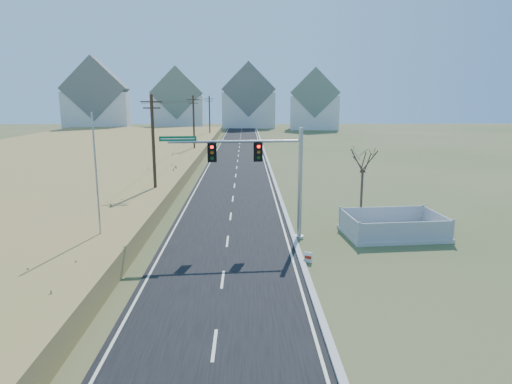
# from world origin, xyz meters

# --- Properties ---
(ground) EXTENTS (260.00, 260.00, 0.00)m
(ground) POSITION_xyz_m (0.00, 0.00, 0.00)
(ground) COLOR #3C4E26
(ground) RESTS_ON ground
(road) EXTENTS (8.00, 180.00, 0.06)m
(road) POSITION_xyz_m (0.00, 50.00, 0.03)
(road) COLOR black
(road) RESTS_ON ground
(curb) EXTENTS (0.30, 180.00, 0.18)m
(curb) POSITION_xyz_m (4.15, 50.00, 0.09)
(curb) COLOR #B2AFA8
(curb) RESTS_ON ground
(reed_marsh) EXTENTS (38.00, 110.00, 1.30)m
(reed_marsh) POSITION_xyz_m (-24.00, 40.00, 0.65)
(reed_marsh) COLOR olive
(reed_marsh) RESTS_ON ground
(utility_pole_near) EXTENTS (1.80, 0.26, 9.00)m
(utility_pole_near) POSITION_xyz_m (-6.50, 15.00, 4.68)
(utility_pole_near) COLOR #422D1E
(utility_pole_near) RESTS_ON ground
(utility_pole_mid) EXTENTS (1.80, 0.26, 9.00)m
(utility_pole_mid) POSITION_xyz_m (-6.50, 45.00, 4.68)
(utility_pole_mid) COLOR #422D1E
(utility_pole_mid) RESTS_ON ground
(utility_pole_far) EXTENTS (1.80, 0.26, 9.00)m
(utility_pole_far) POSITION_xyz_m (-6.50, 75.00, 4.68)
(utility_pole_far) COLOR #422D1E
(utility_pole_far) RESTS_ON ground
(condo_nw) EXTENTS (17.69, 13.38, 19.05)m
(condo_nw) POSITION_xyz_m (-38.00, 100.00, 7.70)
(condo_nw) COLOR silver
(condo_nw) RESTS_ON ground
(condo_nnw) EXTENTS (14.93, 11.17, 17.03)m
(condo_nnw) POSITION_xyz_m (-18.00, 108.00, 6.94)
(condo_nnw) COLOR silver
(condo_nnw) RESTS_ON ground
(condo_n) EXTENTS (15.27, 10.20, 18.54)m
(condo_n) POSITION_xyz_m (2.00, 112.00, 7.61)
(condo_n) COLOR silver
(condo_n) RESTS_ON ground
(condo_ne) EXTENTS (14.12, 10.51, 16.52)m
(condo_ne) POSITION_xyz_m (20.00, 104.00, 6.84)
(condo_ne) COLOR silver
(condo_ne) RESTS_ON ground
(traffic_signal_mast) EXTENTS (8.74, 0.97, 6.97)m
(traffic_signal_mast) POSITION_xyz_m (2.65, 4.51, 4.30)
(traffic_signal_mast) COLOR #9EA0A5
(traffic_signal_mast) RESTS_ON ground
(fence_enclosure) EXTENTS (6.53, 4.75, 1.41)m
(fence_enclosure) POSITION_xyz_m (10.66, 5.25, 0.28)
(fence_enclosure) COLOR #B7B5AD
(fence_enclosure) RESTS_ON ground
(open_sign) EXTENTS (0.43, 0.28, 0.58)m
(open_sign) POSITION_xyz_m (4.50, 0.35, 0.31)
(open_sign) COLOR white
(open_sign) RESTS_ON ground
(flagpole) EXTENTS (0.36, 0.36, 8.00)m
(flagpole) POSITION_xyz_m (-7.00, 1.75, 3.19)
(flagpole) COLOR #B7B5AD
(flagpole) RESTS_ON ground
(bare_tree) EXTENTS (2.13, 2.13, 5.65)m
(bare_tree) POSITION_xyz_m (9.33, 8.42, 4.55)
(bare_tree) COLOR #4C3F33
(bare_tree) RESTS_ON ground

